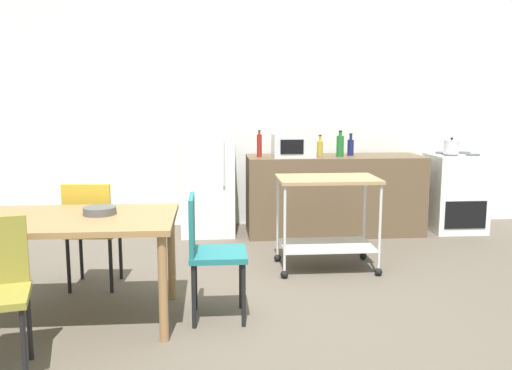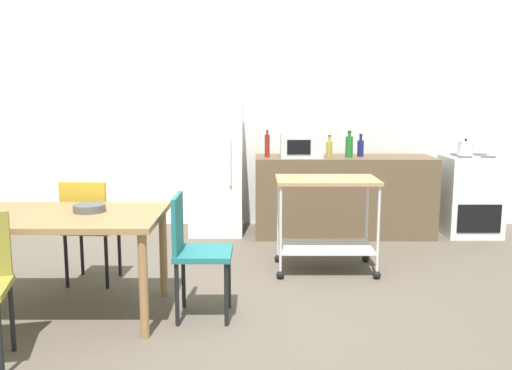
# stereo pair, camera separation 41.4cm
# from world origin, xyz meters

# --- Properties ---
(ground_plane) EXTENTS (12.00, 12.00, 0.00)m
(ground_plane) POSITION_xyz_m (0.00, 0.00, 0.00)
(ground_plane) COLOR brown
(back_wall) EXTENTS (8.40, 0.12, 2.90)m
(back_wall) POSITION_xyz_m (0.00, 3.20, 1.45)
(back_wall) COLOR white
(back_wall) RESTS_ON ground_plane
(kitchen_counter) EXTENTS (2.00, 0.64, 0.90)m
(kitchen_counter) POSITION_xyz_m (0.90, 2.60, 0.45)
(kitchen_counter) COLOR brown
(kitchen_counter) RESTS_ON ground_plane
(dining_table) EXTENTS (1.50, 0.90, 0.75)m
(dining_table) POSITION_xyz_m (-1.52, 0.22, 0.67)
(dining_table) COLOR olive
(dining_table) RESTS_ON ground_plane
(chair_mustard) EXTENTS (0.43, 0.43, 0.89)m
(chair_mustard) POSITION_xyz_m (-1.49, 0.90, 0.52)
(chair_mustard) COLOR gold
(chair_mustard) RESTS_ON ground_plane
(chair_teal) EXTENTS (0.40, 0.40, 0.89)m
(chair_teal) POSITION_xyz_m (-0.53, 0.19, 0.52)
(chair_teal) COLOR #1E666B
(chair_teal) RESTS_ON ground_plane
(stove_oven) EXTENTS (0.60, 0.61, 0.92)m
(stove_oven) POSITION_xyz_m (2.35, 2.62, 0.45)
(stove_oven) COLOR white
(stove_oven) RESTS_ON ground_plane
(refrigerator) EXTENTS (0.60, 0.63, 1.55)m
(refrigerator) POSITION_xyz_m (-0.55, 2.70, 0.78)
(refrigerator) COLOR white
(refrigerator) RESTS_ON ground_plane
(kitchen_cart) EXTENTS (0.91, 0.57, 0.85)m
(kitchen_cart) POSITION_xyz_m (0.54, 1.27, 0.57)
(kitchen_cart) COLOR #A37A51
(kitchen_cart) RESTS_ON ground_plane
(bottle_olive_oil) EXTENTS (0.06, 0.06, 0.30)m
(bottle_olive_oil) POSITION_xyz_m (0.03, 2.55, 1.03)
(bottle_olive_oil) COLOR maroon
(bottle_olive_oil) RESTS_ON kitchen_counter
(microwave) EXTENTS (0.46, 0.35, 0.26)m
(microwave) POSITION_xyz_m (0.41, 2.52, 1.03)
(microwave) COLOR silver
(microwave) RESTS_ON kitchen_counter
(bottle_vinegar) EXTENTS (0.07, 0.07, 0.24)m
(bottle_vinegar) POSITION_xyz_m (0.74, 2.68, 0.99)
(bottle_vinegar) COLOR gold
(bottle_vinegar) RESTS_ON kitchen_counter
(bottle_soda) EXTENTS (0.08, 0.08, 0.29)m
(bottle_soda) POSITION_xyz_m (0.94, 2.52, 1.02)
(bottle_soda) COLOR #1E6628
(bottle_soda) RESTS_ON kitchen_counter
(bottle_soy_sauce) EXTENTS (0.07, 0.07, 0.25)m
(bottle_soy_sauce) POSITION_xyz_m (1.08, 2.62, 1.00)
(bottle_soy_sauce) COLOR navy
(bottle_soy_sauce) RESTS_ON kitchen_counter
(fruit_bowl) EXTENTS (0.23, 0.23, 0.05)m
(fruit_bowl) POSITION_xyz_m (-1.29, 0.29, 0.78)
(fruit_bowl) COLOR #4C4C4C
(fruit_bowl) RESTS_ON dining_table
(kettle) EXTENTS (0.24, 0.17, 0.19)m
(kettle) POSITION_xyz_m (2.23, 2.52, 1.00)
(kettle) COLOR silver
(kettle) RESTS_ON stove_oven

